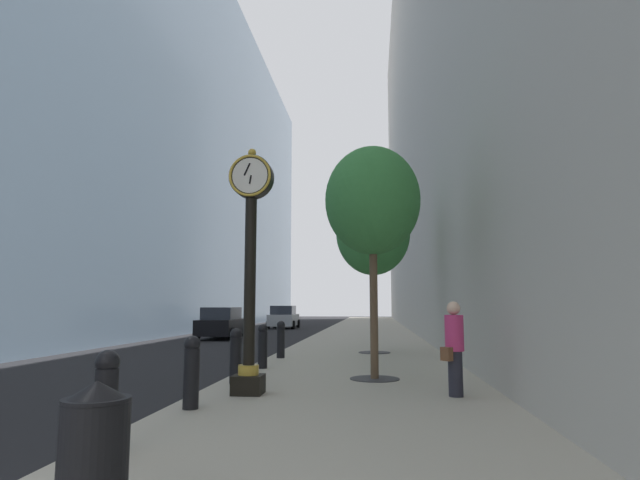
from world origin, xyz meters
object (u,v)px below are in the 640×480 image
at_px(bollard_second, 191,370).
at_px(trash_bin, 94,449).
at_px(bollard_nearest, 106,401).
at_px(pedestrian_walking, 454,346).
at_px(bollard_fourth, 263,345).
at_px(street_tree_near, 373,202).
at_px(street_clock, 250,256).
at_px(car_black_mid, 222,323).
at_px(bollard_fifth, 281,338).
at_px(car_silver_near, 284,317).
at_px(bollard_third, 236,355).
at_px(street_tree_mid_near, 373,233).

xyz_separation_m(bollard_second, trash_bin, (0.77, -4.34, -0.06)).
xyz_separation_m(bollard_nearest, pedestrian_walking, (4.36, 4.30, 0.30)).
height_order(bollard_fourth, street_tree_near, street_tree_near).
height_order(street_clock, bollard_nearest, street_clock).
relative_size(bollard_fourth, car_black_mid, 0.26).
distance_m(bollard_fifth, car_silver_near, 24.32).
relative_size(bollard_nearest, car_black_mid, 0.26).
bearing_deg(bollard_fifth, bollard_third, -90.00).
bearing_deg(bollard_fourth, bollard_nearest, -90.00).
bearing_deg(bollard_fifth, bollard_fourth, -90.00).
relative_size(bollard_nearest, trash_bin, 1.09).
distance_m(street_tree_mid_near, pedestrian_walking, 9.37).
bearing_deg(bollard_second, bollard_fifth, 90.00).
bearing_deg(street_clock, bollard_fourth, 98.29).
bearing_deg(street_clock, bollard_second, -111.80).
bearing_deg(bollard_fourth, pedestrian_walking, -41.44).
height_order(street_tree_near, pedestrian_walking, street_tree_near).
relative_size(bollard_second, pedestrian_walking, 0.67).
relative_size(street_clock, street_tree_near, 0.88).
bearing_deg(bollard_third, street_tree_mid_near, 68.85).
relative_size(street_clock, car_black_mid, 1.05).
xyz_separation_m(bollard_nearest, bollard_third, (0.00, 5.43, 0.00)).
relative_size(street_tree_near, pedestrian_walking, 3.12).
distance_m(street_tree_near, street_tree_mid_near, 6.56).
height_order(pedestrian_walking, car_silver_near, pedestrian_walking).
bearing_deg(bollard_second, bollard_nearest, -90.00).
relative_size(street_tree_mid_near, car_black_mid, 1.28).
bearing_deg(bollard_third, pedestrian_walking, -14.58).
distance_m(bollard_third, trash_bin, 7.09).
bearing_deg(bollard_second, trash_bin, -79.97).
distance_m(bollard_fifth, street_tree_mid_near, 5.06).
bearing_deg(car_silver_near, street_clock, -81.42).
bearing_deg(street_tree_near, pedestrian_walking, -55.46).
height_order(bollard_fourth, pedestrian_walking, pedestrian_walking).
bearing_deg(street_clock, bollard_nearest, -97.92).
distance_m(bollard_nearest, street_tree_mid_near, 13.75).
height_order(bollard_third, trash_bin, bollard_third).
bearing_deg(car_black_mid, bollard_second, -75.04).
distance_m(street_clock, bollard_fifth, 7.00).
xyz_separation_m(bollard_fourth, trash_bin, (0.77, -9.77, -0.06)).
relative_size(bollard_second, bollard_fourth, 1.00).
height_order(street_tree_near, car_black_mid, street_tree_near).
distance_m(street_tree_mid_near, trash_bin, 15.18).
bearing_deg(street_tree_mid_near, bollard_nearest, -102.67).
bearing_deg(bollard_third, street_clock, -65.39).
bearing_deg(street_tree_mid_near, bollard_third, -111.15).
bearing_deg(bollard_nearest, bollard_second, 90.00).
height_order(street_clock, pedestrian_walking, street_clock).
relative_size(bollard_second, street_tree_mid_near, 0.20).
xyz_separation_m(bollard_fourth, car_silver_near, (-4.05, 26.70, 0.10)).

